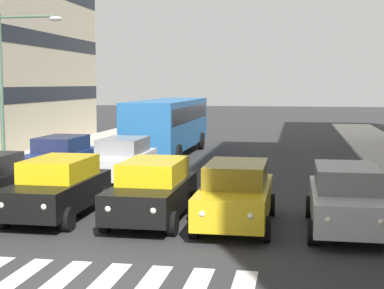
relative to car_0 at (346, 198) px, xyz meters
name	(u,v)px	position (x,y,z in m)	size (l,w,h in m)	color
ground_plane	(79,285)	(5.42, 5.13, -0.89)	(180.00, 180.00, 0.00)	#2D2D30
crosswalk_markings	(79,284)	(5.42, 5.13, -0.88)	(6.75, 2.80, 0.01)	silver
car_0	(346,198)	(0.00, 0.00, 0.00)	(2.02, 4.44, 1.72)	#B2B7BC
car_1	(236,194)	(2.92, -0.10, 0.00)	(2.02, 4.44, 1.72)	gold
car_2	(153,190)	(5.29, -0.23, 0.00)	(2.02, 4.44, 1.72)	black
car_3	(58,187)	(8.10, -0.18, 0.00)	(2.02, 4.44, 1.72)	black
car_row2_0	(60,157)	(10.82, -6.73, 0.00)	(2.02, 4.44, 1.72)	navy
car_row2_1	(122,159)	(8.10, -6.49, 0.00)	(2.02, 4.44, 1.72)	silver
bus_behind_traffic	(169,121)	(8.10, -15.01, 0.97)	(2.78, 10.50, 3.00)	#286BAD
street_lamp_right	(12,76)	(12.93, -6.90, 3.32)	(2.81, 0.28, 6.58)	#4C6B56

